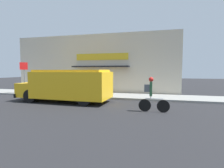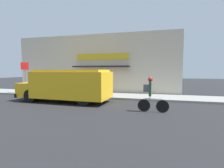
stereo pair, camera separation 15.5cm
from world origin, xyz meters
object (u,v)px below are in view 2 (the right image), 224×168
(stop_sign_post, at_px, (25,72))
(trash_bin, at_px, (53,87))
(school_bus, at_px, (67,85))
(cyclist, at_px, (151,94))

(stop_sign_post, distance_m, trash_bin, 2.49)
(school_bus, relative_size, trash_bin, 6.45)
(cyclist, xyz_separation_m, trash_bin, (-8.58, 4.52, -0.25))
(stop_sign_post, bearing_deg, trash_bin, 27.88)
(cyclist, bearing_deg, trash_bin, 152.27)
(stop_sign_post, height_order, trash_bin, stop_sign_post)
(school_bus, distance_m, trash_bin, 4.52)
(school_bus, relative_size, stop_sign_post, 2.34)
(school_bus, xyz_separation_m, cyclist, (5.34, -1.41, -0.24))
(trash_bin, bearing_deg, school_bus, -43.86)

